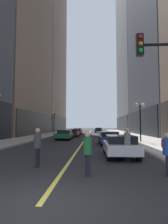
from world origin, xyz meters
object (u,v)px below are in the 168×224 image
at_px(pedestrian_with_orange_bag, 38,144).
at_px(pedestrian_in_grey_suit, 127,142).
at_px(car_maroon, 73,133).
at_px(street_lamp_right_mid, 140,113).
at_px(fire_hydrant_right, 163,144).
at_px(car_white, 120,145).
at_px(car_red, 78,131).
at_px(car_blue, 109,138).
at_px(car_green, 65,134).
at_px(street_lamp_left_far, 54,118).
at_px(pedestrian_in_blue_hoodie, 167,151).
at_px(car_navy, 98,130).
at_px(pedestrian_in_green_parka, 88,150).

xyz_separation_m(pedestrian_with_orange_bag, pedestrian_in_grey_suit, (4.42, 1.71, -0.01)).
xyz_separation_m(car_maroon, pedestrian_in_grey_suit, (5.47, -21.84, 0.32)).
height_order(street_lamp_right_mid, fire_hydrant_right, street_lamp_right_mid).
bearing_deg(car_maroon, pedestrian_with_orange_bag, -87.46).
distance_m(car_white, car_red, 30.16).
distance_m(car_blue, car_red, 23.02).
relative_size(pedestrian_in_grey_suit, fire_hydrant_right, 2.22).
distance_m(car_green, pedestrian_in_grey_suit, 16.38).
relative_size(car_white, street_lamp_left_far, 0.94).
bearing_deg(car_red, pedestrian_in_blue_hoodie, -79.21).
bearing_deg(car_white, pedestrian_in_blue_hoodie, -74.20).
height_order(car_green, car_maroon, same).
bearing_deg(street_lamp_left_far, car_maroon, -40.25).
bearing_deg(car_navy, car_blue, -89.25).
distance_m(pedestrian_in_blue_hoodie, fire_hydrant_right, 8.82).
bearing_deg(car_blue, car_maroon, 111.07).
bearing_deg(car_navy, pedestrian_in_green_parka, -91.60).
distance_m(pedestrian_in_green_parka, street_lamp_left_far, 29.40).
bearing_deg(pedestrian_in_grey_suit, pedestrian_in_blue_hoodie, -71.16).
bearing_deg(car_navy, car_white, -89.16).
height_order(car_blue, street_lamp_right_mid, street_lamp_right_mid).
xyz_separation_m(pedestrian_in_blue_hoodie, street_lamp_right_mid, (2.28, 13.74, 2.31)).
bearing_deg(street_lamp_left_far, street_lamp_right_mid, -48.51).
xyz_separation_m(car_navy, street_lamp_right_mid, (4.09, -30.29, 2.54)).
bearing_deg(fire_hydrant_right, car_white, -134.99).
xyz_separation_m(car_maroon, pedestrian_in_green_parka, (3.43, -24.92, 0.25)).
bearing_deg(car_white, pedestrian_in_grey_suit, -80.98).
xyz_separation_m(pedestrian_in_green_parka, street_lamp_right_mid, (5.33, 13.87, 2.29)).
xyz_separation_m(car_maroon, pedestrian_in_blue_hoodie, (6.47, -24.79, 0.23)).
distance_m(pedestrian_with_orange_bag, pedestrian_in_grey_suit, 4.74).
bearing_deg(pedestrian_in_blue_hoodie, pedestrian_with_orange_bag, 167.12).
bearing_deg(car_red, pedestrian_with_orange_bag, -88.15).
relative_size(car_white, pedestrian_with_orange_bag, 2.31).
relative_size(car_navy, pedestrian_in_green_parka, 2.63).
xyz_separation_m(car_blue, street_lamp_right_mid, (3.67, 2.15, 2.54)).
xyz_separation_m(pedestrian_in_green_parka, fire_hydrant_right, (5.83, 8.48, -0.57)).
distance_m(street_lamp_left_far, street_lamp_right_mid, 19.32).
bearing_deg(car_blue, street_lamp_left_far, 118.77).
relative_size(car_blue, pedestrian_with_orange_bag, 2.55).
distance_m(car_blue, pedestrian_in_blue_hoodie, 11.67).
relative_size(car_green, car_maroon, 1.09).
bearing_deg(street_lamp_left_far, car_white, -68.75).
height_order(car_blue, pedestrian_in_grey_suit, pedestrian_in_grey_suit).
relative_size(car_maroon, pedestrian_in_blue_hoodie, 2.64).
bearing_deg(pedestrian_with_orange_bag, pedestrian_in_grey_suit, 21.17).
xyz_separation_m(car_red, street_lamp_left_far, (-4.03, -5.82, 2.54)).
bearing_deg(car_red, street_lamp_left_far, -124.70).
bearing_deg(car_white, pedestrian_in_green_parka, -112.13).
bearing_deg(car_blue, pedestrian_in_blue_hoodie, -83.19).
xyz_separation_m(car_blue, street_lamp_left_far, (-9.13, 16.63, 2.54)).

